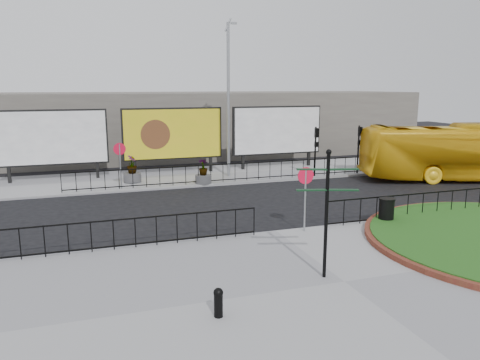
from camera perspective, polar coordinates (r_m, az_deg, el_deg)
name	(u,v)px	position (r m, az deg, el deg)	size (l,w,h in m)	color
ground	(276,233)	(18.04, 4.38, -6.51)	(90.00, 90.00, 0.00)	black
pavement_near	(344,284)	(13.85, 12.60, -12.22)	(30.00, 10.00, 0.12)	gray
pavement_far	(201,176)	(29.12, -4.79, 0.54)	(44.00, 6.00, 0.12)	gray
railing_near_left	(114,235)	(16.27, -15.16, -6.44)	(10.00, 0.10, 1.10)	black
railing_near_right	(423,205)	(20.95, 21.39, -2.84)	(9.00, 0.10, 1.10)	black
railing_far	(229,173)	(26.71, -1.35, 0.91)	(18.00, 0.10, 1.10)	black
speed_sign_far	(120,156)	(25.52, -14.43, 2.90)	(0.64, 0.07, 2.47)	gray
speed_sign_near	(305,185)	(17.61, 7.98, -0.59)	(0.64, 0.07, 2.47)	gray
billboard_left	(52,138)	(28.97, -21.97, 4.77)	(6.20, 0.31, 4.10)	black
billboard_mid	(173,134)	(29.39, -8.18, 5.57)	(6.20, 0.31, 4.10)	black
billboard_right	(277,131)	(31.39, 4.55, 6.02)	(6.20, 0.31, 4.10)	black
lamp_post	(228,98)	(28.04, -1.42, 9.96)	(0.74, 0.18, 9.23)	gray
signal_pole_a	(316,144)	(28.61, 9.24, 4.37)	(0.22, 0.26, 3.00)	black
signal_pole_b	(359,142)	(30.11, 14.32, 4.51)	(0.22, 0.26, 3.00)	black
building_backdrop	(171,124)	(38.51, -8.42, 6.79)	(40.00, 10.00, 5.00)	#69635C
fingerpost_sign	(327,202)	(13.32, 10.54, -2.59)	(1.73, 0.76, 3.72)	black
bollard	(218,301)	(11.50, -2.65, -14.53)	(0.24, 0.24, 0.73)	black
litter_bin	(386,211)	(19.51, 17.41, -3.63)	(0.64, 0.64, 1.06)	black
bus	(465,152)	(30.79, 25.69, 3.08)	(2.81, 12.00, 3.34)	gold
planter_a	(132,172)	(27.35, -13.01, 0.90)	(0.99, 0.99, 1.54)	#4C4C4F
planter_b	(203,175)	(26.42, -4.50, 0.65)	(0.92, 0.92, 1.39)	#4C4C4F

